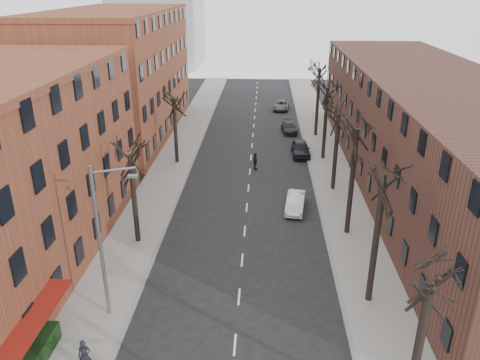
# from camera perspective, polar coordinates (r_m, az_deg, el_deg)

# --- Properties ---
(sidewalk_left) EXTENTS (4.00, 90.00, 0.15)m
(sidewalk_left) POSITION_cam_1_polar(r_m,az_deg,el_deg) (49.86, -7.92, 2.58)
(sidewalk_left) COLOR gray
(sidewalk_left) RESTS_ON ground
(sidewalk_right) EXTENTS (4.00, 90.00, 0.15)m
(sidewalk_right) POSITION_cam_1_polar(r_m,az_deg,el_deg) (49.46, 10.63, 2.22)
(sidewalk_right) COLOR gray
(sidewalk_right) RESTS_ON ground
(building_left_far) EXTENTS (12.00, 28.00, 14.00)m
(building_left_far) POSITION_cam_1_polar(r_m,az_deg,el_deg) (58.43, -14.59, 12.14)
(building_left_far) COLOR brown
(building_left_far) RESTS_ON ground
(building_right) EXTENTS (12.00, 50.00, 10.00)m
(building_right) POSITION_cam_1_polar(r_m,az_deg,el_deg) (45.16, 22.02, 5.51)
(building_right) COLOR #472A21
(building_right) RESTS_ON ground
(tree_right_b) EXTENTS (5.20, 5.20, 10.80)m
(tree_right_b) POSITION_cam_1_polar(r_m,az_deg,el_deg) (29.37, 15.33, -14.03)
(tree_right_b) COLOR black
(tree_right_b) RESTS_ON ground
(tree_right_c) EXTENTS (5.20, 5.20, 11.60)m
(tree_right_c) POSITION_cam_1_polar(r_m,az_deg,el_deg) (35.95, 12.85, -6.39)
(tree_right_c) COLOR black
(tree_right_c) RESTS_ON ground
(tree_right_d) EXTENTS (5.20, 5.20, 10.00)m
(tree_right_d) POSITION_cam_1_polar(r_m,az_deg,el_deg) (43.01, 11.21, -1.17)
(tree_right_d) COLOR black
(tree_right_d) RESTS_ON ground
(tree_right_e) EXTENTS (5.20, 5.20, 10.80)m
(tree_right_e) POSITION_cam_1_polar(r_m,az_deg,el_deg) (50.36, 10.04, 2.56)
(tree_right_e) COLOR black
(tree_right_e) RESTS_ON ground
(tree_right_f) EXTENTS (5.20, 5.20, 11.60)m
(tree_right_f) POSITION_cam_1_polar(r_m,az_deg,el_deg) (57.88, 9.17, 5.32)
(tree_right_f) COLOR black
(tree_right_f) RESTS_ON ground
(tree_left_a) EXTENTS (5.20, 5.20, 9.50)m
(tree_left_a) POSITION_cam_1_polar(r_m,az_deg,el_deg) (34.79, -12.28, -7.39)
(tree_left_a) COLOR black
(tree_left_a) RESTS_ON ground
(tree_left_b) EXTENTS (5.20, 5.20, 9.50)m
(tree_left_b) POSITION_cam_1_polar(r_m,az_deg,el_deg) (48.89, -7.66, 2.08)
(tree_left_b) COLOR black
(tree_left_b) RESTS_ON ground
(streetlight) EXTENTS (2.45, 0.22, 9.03)m
(streetlight) POSITION_cam_1_polar(r_m,az_deg,el_deg) (25.59, -16.42, -6.72)
(streetlight) COLOR slate
(streetlight) RESTS_ON ground
(silver_sedan) EXTENTS (1.96, 4.21, 1.34)m
(silver_sedan) POSITION_cam_1_polar(r_m,az_deg,el_deg) (38.54, 6.78, -2.72)
(silver_sedan) COLOR silver
(silver_sedan) RESTS_ON ground
(parked_car_near) EXTENTS (1.99, 4.64, 1.56)m
(parked_car_near) POSITION_cam_1_polar(r_m,az_deg,el_deg) (50.82, 7.40, 3.85)
(parked_car_near) COLOR black
(parked_car_near) RESTS_ON ground
(parked_car_mid) EXTENTS (2.10, 4.34, 1.22)m
(parked_car_mid) POSITION_cam_1_polar(r_m,az_deg,el_deg) (58.77, 6.00, 6.39)
(parked_car_mid) COLOR black
(parked_car_mid) RESTS_ON ground
(parked_car_far) EXTENTS (2.56, 4.80, 1.28)m
(parked_car_far) POSITION_cam_1_polar(r_m,az_deg,el_deg) (69.56, 5.05, 9.07)
(parked_car_far) COLOR #4F5056
(parked_car_far) RESTS_ON ground
(pedestrian_a) EXTENTS (0.68, 0.54, 1.65)m
(pedestrian_a) POSITION_cam_1_polar(r_m,az_deg,el_deg) (24.78, -18.42, -19.64)
(pedestrian_a) COLOR black
(pedestrian_a) RESTS_ON sidewalk_left
(pedestrian_crossing) EXTENTS (0.75, 1.15, 1.81)m
(pedestrian_crossing) POSITION_cam_1_polar(r_m,az_deg,el_deg) (46.36, 1.88, 2.30)
(pedestrian_crossing) COLOR black
(pedestrian_crossing) RESTS_ON ground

